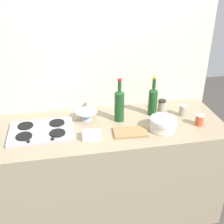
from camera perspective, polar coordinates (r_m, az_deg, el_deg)
The scene contains 13 objects.
ground_plane at distance 2.85m, azimuth 0.00°, elevation -18.45°, with size 6.00×6.00×0.00m, color #47423D.
counter_block at distance 2.54m, azimuth 0.00°, elevation -11.43°, with size 1.80×0.70×0.90m, color tan.
backsplash_panel at distance 2.47m, azimuth -1.69°, elevation 9.79°, with size 1.90×0.06×2.59m, color beige.
stovetop_hob at distance 2.25m, azimuth -13.84°, elevation -3.68°, with size 0.48×0.34×0.04m.
plate_stack at distance 2.24m, azimuth 10.14°, elevation -2.39°, with size 0.21×0.21×0.10m.
wine_bottle_leftmost at distance 2.42m, azimuth 8.11°, elevation 2.31°, with size 0.08×0.08×0.34m.
wine_bottle_mid_left at distance 2.29m, azimuth 1.46°, elevation 1.52°, with size 0.08×0.08×0.36m.
mixing_bowl at distance 2.35m, azimuth -5.08°, elevation -0.64°, with size 0.18×0.18×0.08m.
butter_dish at distance 2.11m, azimuth -4.02°, elevation -4.64°, with size 0.13×0.09×0.06m, color white.
condiment_jar_front at distance 2.52m, azimuth 9.83°, elevation 1.30°, with size 0.07×0.07×0.10m.
condiment_jar_rear at distance 2.37m, azimuth 16.95°, elevation -1.48°, with size 0.07×0.07×0.09m.
condiment_jar_spare at distance 2.48m, azimuth 13.82°, elevation 0.34°, with size 0.06×0.06×0.10m.
cutting_board at distance 2.19m, azimuth 3.67°, elevation -4.02°, with size 0.25×0.15×0.02m, color #9E7A4C.
Camera 1 is at (-0.37, -1.94, 2.06)m, focal length 46.11 mm.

